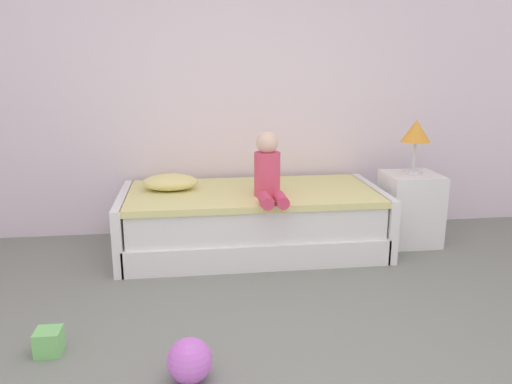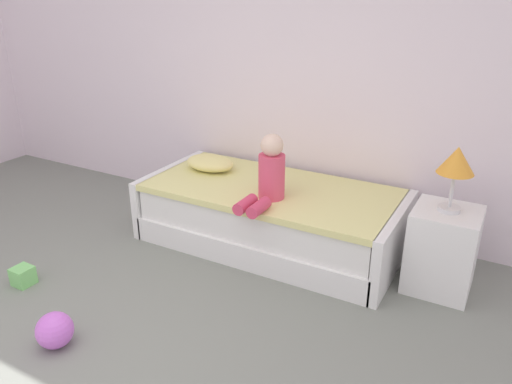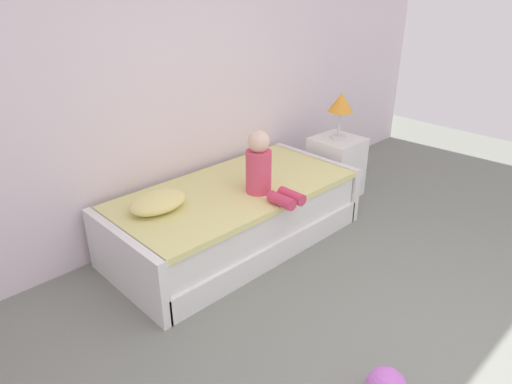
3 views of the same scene
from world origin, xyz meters
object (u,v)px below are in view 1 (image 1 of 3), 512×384
object	(u,v)px
child_figure	(268,171)
pillow	(170,182)
toy_ball	(190,361)
table_lamp	(416,134)
toy_block	(49,342)
nightstand	(410,208)
bed	(252,220)

from	to	relation	value
child_figure	pillow	distance (m)	0.83
child_figure	toy_ball	size ratio (longest dim) A/B	2.30
table_lamp	toy_block	size ratio (longest dim) A/B	3.32
table_lamp	toy_ball	world-z (taller)	table_lamp
child_figure	toy_block	size ratio (longest dim) A/B	3.77
table_lamp	toy_ball	distance (m)	2.70
nightstand	pillow	size ratio (longest dim) A/B	1.36
toy_block	child_figure	bearing A→B (deg)	41.26
toy_block	toy_ball	bearing A→B (deg)	-25.00
child_figure	toy_block	bearing A→B (deg)	-138.74
table_lamp	child_figure	size ratio (longest dim) A/B	0.88
nightstand	bed	bearing A→B (deg)	179.55
bed	child_figure	xyz separation A→B (m)	(0.10, -0.23, 0.46)
bed	toy_block	bearing A→B (deg)	-131.67
bed	nightstand	xyz separation A→B (m)	(1.35, -0.01, 0.05)
bed	toy_block	distance (m)	1.92
bed	pillow	size ratio (longest dim) A/B	4.80
toy_ball	child_figure	bearing A→B (deg)	68.07
table_lamp	child_figure	world-z (taller)	table_lamp
child_figure	pillow	xyz separation A→B (m)	(-0.75, 0.33, -0.14)
pillow	bed	bearing A→B (deg)	-8.72
toy_ball	pillow	bearing A→B (deg)	93.86
nightstand	table_lamp	bearing A→B (deg)	135.00
child_figure	nightstand	bearing A→B (deg)	9.86
toy_ball	toy_block	world-z (taller)	toy_ball
bed	table_lamp	bearing A→B (deg)	-0.45
nightstand	child_figure	xyz separation A→B (m)	(-1.25, -0.22, 0.40)
bed	toy_ball	size ratio (longest dim) A/B	9.53
nightstand	toy_ball	xyz separation A→B (m)	(-1.88, -1.76, -0.19)
table_lamp	child_figure	bearing A→B (deg)	-170.14
nightstand	child_figure	size ratio (longest dim) A/B	1.18
child_figure	toy_block	distance (m)	1.92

